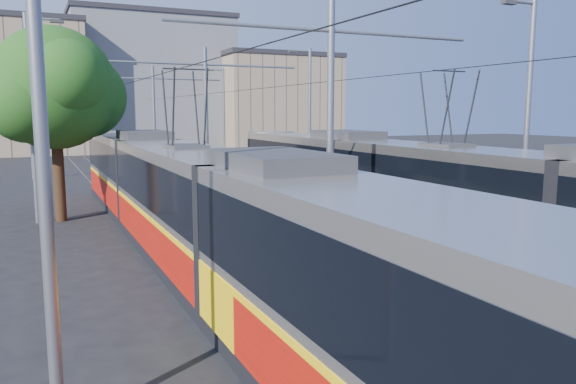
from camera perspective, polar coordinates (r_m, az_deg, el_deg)
name	(u,v)px	position (r m, az deg, el deg)	size (l,w,h in m)	color
ground	(571,384)	(10.50, 26.80, -17.05)	(160.00, 160.00, 0.00)	black
platform	(228,209)	(24.37, -6.12, -1.76)	(4.00, 50.00, 0.30)	gray
tactile_strip_left	(195,208)	(23.93, -9.41, -1.64)	(0.70, 50.00, 0.01)	gray
tactile_strip_right	(259,204)	(24.84, -2.95, -1.18)	(0.70, 50.00, 0.01)	gray
rails	(228,212)	(24.40, -6.11, -2.08)	(8.71, 70.00, 0.03)	gray
tram_left	(188,204)	(16.39, -10.16, -1.17)	(2.43, 31.62, 5.50)	black
tram_right	(444,195)	(17.48, 15.59, -0.26)	(2.43, 28.56, 5.50)	black
catenary	(251,106)	(21.34, -3.82, 8.66)	(9.20, 70.00, 7.00)	gray
street_lamps	(200,115)	(27.84, -8.91, 7.75)	(15.18, 38.22, 8.00)	gray
shelter	(296,196)	(18.73, 0.78, -0.36)	(0.70, 1.10, 2.39)	black
tree	(62,91)	(24.08, -21.96, 9.50)	(5.23, 4.84, 7.60)	#382314
building_left	(0,87)	(65.86, -27.20, 9.45)	(16.32, 12.24, 13.69)	gray
building_centre	(149,83)	(71.17, -13.94, 10.69)	(18.36, 14.28, 15.56)	slate
building_right	(275,101)	(69.51, -1.35, 9.20)	(14.28, 10.20, 11.25)	gray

